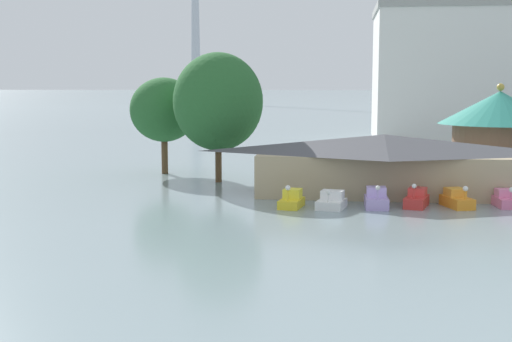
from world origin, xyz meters
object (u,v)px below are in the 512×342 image
(shoreline_tree_tall_left, at_px, (164,110))
(shoreline_tree_mid, at_px, (218,102))
(pedal_boat_orange, at_px, (457,200))
(background_building_block, at_px, (458,73))
(pedal_boat_red, at_px, (417,199))
(pedal_boat_lavender, at_px, (376,200))
(pedal_boat_white, at_px, (332,201))
(pedal_boat_pink, at_px, (506,200))
(green_roof_pavilion, at_px, (499,126))
(pedal_boat_yellow, at_px, (292,200))
(boathouse, at_px, (384,163))

(shoreline_tree_tall_left, height_order, shoreline_tree_mid, shoreline_tree_mid)
(pedal_boat_orange, bearing_deg, background_building_block, 153.09)
(pedal_boat_red, bearing_deg, shoreline_tree_mid, -107.50)
(pedal_boat_lavender, xyz_separation_m, shoreline_tree_tall_left, (-18.35, 15.46, 5.26))
(pedal_boat_lavender, relative_size, pedal_boat_red, 0.87)
(pedal_boat_white, distance_m, pedal_boat_red, 5.76)
(pedal_boat_lavender, height_order, pedal_boat_pink, pedal_boat_lavender)
(pedal_boat_pink, xyz_separation_m, green_roof_pavilion, (3.51, 18.97, 3.81))
(shoreline_tree_mid, bearing_deg, shoreline_tree_tall_left, 140.21)
(pedal_boat_lavender, distance_m, background_building_block, 62.52)
(shoreline_tree_tall_left, bearing_deg, background_building_block, 53.47)
(pedal_boat_yellow, bearing_deg, boathouse, 144.59)
(pedal_boat_pink, bearing_deg, pedal_boat_red, -88.57)
(green_roof_pavilion, bearing_deg, shoreline_tree_tall_left, -170.84)
(green_roof_pavilion, height_order, shoreline_tree_tall_left, shoreline_tree_tall_left)
(pedal_boat_pink, height_order, boathouse, boathouse)
(boathouse, distance_m, green_roof_pavilion, 18.57)
(green_roof_pavilion, relative_size, background_building_block, 0.45)
(boathouse, relative_size, shoreline_tree_tall_left, 2.28)
(pedal_boat_white, xyz_separation_m, boathouse, (3.72, 6.39, 1.87))
(pedal_boat_orange, xyz_separation_m, shoreline_tree_tall_left, (-23.66, 14.61, 5.30))
(pedal_boat_pink, bearing_deg, pedal_boat_orange, -85.96)
(pedal_boat_lavender, bearing_deg, boathouse, 170.98)
(pedal_boat_pink, xyz_separation_m, boathouse, (-7.82, 4.39, 1.85))
(pedal_boat_lavender, bearing_deg, pedal_boat_pink, 98.04)
(green_roof_pavilion, bearing_deg, pedal_boat_orange, -109.23)
(pedal_boat_lavender, xyz_separation_m, pedal_boat_pink, (8.61, 1.41, -0.07))
(shoreline_tree_tall_left, relative_size, background_building_block, 0.35)
(pedal_boat_white, height_order, pedal_boat_red, pedal_boat_red)
(pedal_boat_orange, relative_size, pedal_boat_pink, 1.19)
(pedal_boat_yellow, xyz_separation_m, shoreline_tree_tall_left, (-12.77, 16.02, 5.32))
(boathouse, height_order, background_building_block, background_building_block)
(pedal_boat_orange, xyz_separation_m, shoreline_tree_mid, (-17.80, 9.73, 6.18))
(pedal_boat_lavender, relative_size, green_roof_pavilion, 0.23)
(pedal_boat_white, relative_size, pedal_boat_lavender, 1.03)
(shoreline_tree_tall_left, bearing_deg, pedal_boat_red, -35.10)
(boathouse, distance_m, background_building_block, 56.51)
(shoreline_tree_tall_left, xyz_separation_m, shoreline_tree_mid, (5.86, -4.88, 0.88))
(shoreline_tree_tall_left, bearing_deg, pedal_boat_white, -46.16)
(green_roof_pavilion, relative_size, shoreline_tree_tall_left, 1.27)
(boathouse, distance_m, shoreline_tree_tall_left, 21.72)
(pedal_boat_white, xyz_separation_m, green_roof_pavilion, (15.06, 20.97, 3.83))
(pedal_boat_orange, relative_size, shoreline_tree_mid, 0.27)
(pedal_boat_red, height_order, green_roof_pavilion, green_roof_pavilion)
(pedal_boat_orange, bearing_deg, green_roof_pavilion, 142.85)
(pedal_boat_yellow, bearing_deg, pedal_boat_white, 98.85)
(pedal_boat_red, xyz_separation_m, pedal_boat_pink, (5.93, 0.73, -0.03))
(pedal_boat_white, height_order, pedal_boat_orange, pedal_boat_orange)
(pedal_boat_yellow, relative_size, pedal_boat_white, 1.00)
(pedal_boat_yellow, relative_size, pedal_boat_red, 0.90)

